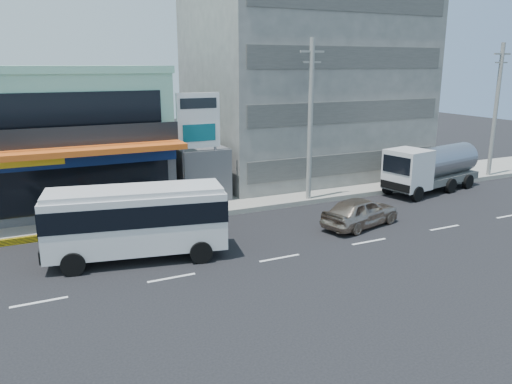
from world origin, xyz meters
TOP-DOWN VIEW (x-y plane):
  - ground at (0.00, 0.00)m, footprint 120.00×120.00m
  - sidewalk at (5.00, 9.50)m, footprint 70.00×5.00m
  - shop_building at (-8.00, 13.95)m, footprint 12.40×11.70m
  - concrete_building at (10.00, 15.00)m, footprint 16.00×12.00m
  - gap_structure at (0.00, 12.00)m, footprint 3.00×6.00m
  - satellite_dish at (0.00, 11.00)m, footprint 1.50×1.50m
  - billboard at (-0.50, 9.20)m, footprint 2.60×0.18m
  - utility_pole_near at (6.00, 7.40)m, footprint 1.60×0.30m
  - utility_pole_far at (22.00, 7.40)m, footprint 1.60×0.30m
  - minibus at (-5.74, 2.69)m, footprint 8.11×3.90m
  - sedan at (6.07, 2.19)m, footprint 5.11×3.07m
  - tanker_truck at (14.99, 6.37)m, footprint 8.25×3.85m
  - motorcycle_rider at (-7.01, 6.32)m, footprint 1.93×0.88m

SIDE VIEW (x-z plane):
  - ground at x=0.00m, z-range 0.00..0.00m
  - sidewalk at x=5.00m, z-range 0.00..0.30m
  - motorcycle_rider at x=-7.01m, z-range -0.41..1.98m
  - sedan at x=6.07m, z-range 0.00..1.63m
  - tanker_truck at x=14.99m, z-range 0.12..3.25m
  - gap_structure at x=0.00m, z-range 0.00..3.50m
  - minibus at x=-5.74m, z-range 0.32..3.57m
  - satellite_dish at x=0.00m, z-range 3.50..3.65m
  - shop_building at x=-8.00m, z-range 0.00..8.00m
  - billboard at x=-0.50m, z-range 1.48..8.38m
  - utility_pole_near at x=6.00m, z-range 0.15..10.15m
  - utility_pole_far at x=22.00m, z-range 0.15..10.15m
  - concrete_building at x=10.00m, z-range 0.00..14.00m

